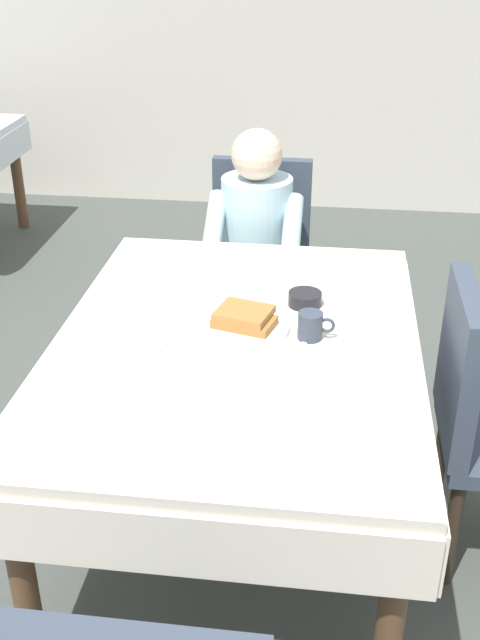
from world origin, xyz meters
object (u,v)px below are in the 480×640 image
object	(u,v)px
cup_coffee	(311,326)
spoon_near_edge	(229,386)
chair_diner	(259,252)
knife_right_of_plate	(305,335)
dining_table_main	(237,362)
plate_breakfast	(244,326)
fork_left_of_plate	(183,327)
diner_person	(256,236)
breakfast_stack	(244,317)
bowl_butter	(305,299)

from	to	relation	value
cup_coffee	spoon_near_edge	distance (m)	0.37
chair_diner	knife_right_of_plate	world-z (taller)	chair_diner
dining_table_main	cup_coffee	size ratio (longest dim) A/B	13.49
plate_breakfast	fork_left_of_plate	xyz separation A→B (m)	(-0.19, -0.02, -0.01)
plate_breakfast	fork_left_of_plate	size ratio (longest dim) A/B	1.56
fork_left_of_plate	knife_right_of_plate	world-z (taller)	same
chair_diner	diner_person	bearing A→B (deg)	90.00
dining_table_main	breakfast_stack	bearing A→B (deg)	71.75
diner_person	chair_diner	bearing A→B (deg)	-90.00
chair_diner	cup_coffee	distance (m)	1.21
cup_coffee	diner_person	bearing A→B (deg)	105.52
cup_coffee	knife_right_of_plate	xyz separation A→B (m)	(-0.02, 0.01, -0.04)
spoon_near_edge	knife_right_of_plate	bearing A→B (deg)	47.82
dining_table_main	chair_diner	world-z (taller)	chair_diner
plate_breakfast	cup_coffee	xyz separation A→B (m)	(0.21, -0.03, 0.03)
knife_right_of_plate	spoon_near_edge	world-z (taller)	same
fork_left_of_plate	diner_person	bearing A→B (deg)	-13.20
chair_diner	diner_person	size ratio (longest dim) A/B	0.83
breakfast_stack	fork_left_of_plate	distance (m)	0.19
bowl_butter	dining_table_main	bearing A→B (deg)	-128.70
bowl_butter	spoon_near_edge	xyz separation A→B (m)	(-0.18, -0.53, -0.02)
knife_right_of_plate	plate_breakfast	bearing A→B (deg)	82.75
chair_diner	dining_table_main	bearing A→B (deg)	92.55
breakfast_stack	fork_left_of_plate	world-z (taller)	breakfast_stack
dining_table_main	bowl_butter	world-z (taller)	bowl_butter
plate_breakfast	bowl_butter	world-z (taller)	bowl_butter
diner_person	fork_left_of_plate	size ratio (longest dim) A/B	6.22
dining_table_main	breakfast_stack	distance (m)	0.14
dining_table_main	diner_person	size ratio (longest dim) A/B	1.36
plate_breakfast	knife_right_of_plate	xyz separation A→B (m)	(0.19, -0.02, -0.01)
plate_breakfast	fork_left_of_plate	bearing A→B (deg)	-173.99
plate_breakfast	cup_coffee	distance (m)	0.21
chair_diner	breakfast_stack	world-z (taller)	chair_diner
chair_diner	cup_coffee	xyz separation A→B (m)	(0.28, -1.15, 0.25)
plate_breakfast	breakfast_stack	distance (m)	0.03
diner_person	knife_right_of_plate	xyz separation A→B (m)	(0.26, -0.98, 0.07)
plate_breakfast	chair_diner	bearing A→B (deg)	93.54
chair_diner	spoon_near_edge	world-z (taller)	chair_diner
breakfast_stack	bowl_butter	bearing A→B (deg)	47.19
diner_person	plate_breakfast	bearing A→B (deg)	94.12
plate_breakfast	breakfast_stack	size ratio (longest dim) A/B	1.35
knife_right_of_plate	chair_diner	bearing A→B (deg)	11.61
plate_breakfast	bowl_butter	size ratio (longest dim) A/B	2.55
breakfast_stack	knife_right_of_plate	xyz separation A→B (m)	(0.19, -0.02, -0.04)
chair_diner	fork_left_of_plate	xyz separation A→B (m)	(-0.12, -1.14, 0.21)
diner_person	fork_left_of_plate	xyz separation A→B (m)	(-0.12, -0.98, 0.07)
dining_table_main	breakfast_stack	xyz separation A→B (m)	(0.02, 0.05, 0.13)
plate_breakfast	knife_right_of_plate	size ratio (longest dim) A/B	1.40
chair_diner	breakfast_stack	xyz separation A→B (m)	(0.07, -1.12, 0.25)
cup_coffee	spoon_near_edge	xyz separation A→B (m)	(-0.21, -0.30, -0.04)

